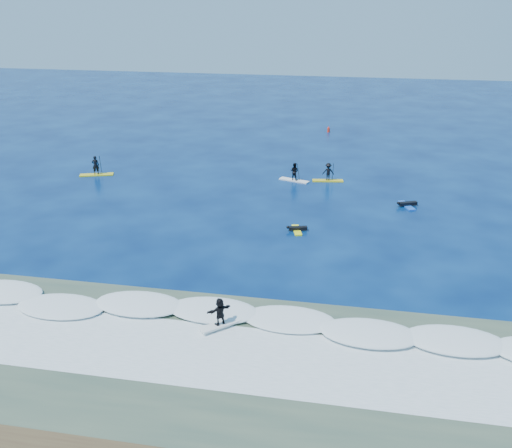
% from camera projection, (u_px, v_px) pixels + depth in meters
% --- Properties ---
extents(ground, '(160.00, 160.00, 0.00)m').
position_uv_depth(ground, '(234.00, 239.00, 38.44)').
color(ground, '#031440').
rests_on(ground, ground).
extents(shallow_water, '(90.00, 13.00, 0.01)m').
position_uv_depth(shallow_water, '(166.00, 363.00, 25.71)').
color(shallow_water, '#364A3D').
rests_on(shallow_water, ground).
extents(breaking_wave, '(40.00, 6.00, 0.30)m').
position_uv_depth(breaking_wave, '(192.00, 316.00, 29.35)').
color(breaking_wave, white).
rests_on(breaking_wave, ground).
extents(whitewater, '(34.00, 5.00, 0.02)m').
position_uv_depth(whitewater, '(173.00, 350.00, 26.62)').
color(whitewater, silver).
rests_on(whitewater, ground).
extents(sup_paddler_left, '(3.06, 1.66, 2.09)m').
position_uv_depth(sup_paddler_left, '(96.00, 168.00, 51.50)').
color(sup_paddler_left, yellow).
rests_on(sup_paddler_left, ground).
extents(sup_paddler_center, '(2.76, 1.52, 1.89)m').
position_uv_depth(sup_paddler_center, '(294.00, 173.00, 49.95)').
color(sup_paddler_center, white).
rests_on(sup_paddler_center, ground).
extents(sup_paddler_right, '(2.77, 1.07, 1.89)m').
position_uv_depth(sup_paddler_right, '(328.00, 173.00, 49.85)').
color(sup_paddler_right, gold).
rests_on(sup_paddler_right, ground).
extents(prone_paddler_near, '(1.46, 1.91, 0.39)m').
position_uv_depth(prone_paddler_near, '(297.00, 229.00, 39.74)').
color(prone_paddler_near, '#F8FF1B').
rests_on(prone_paddler_near, ground).
extents(prone_paddler_far, '(1.61, 2.14, 0.44)m').
position_uv_depth(prone_paddler_far, '(407.00, 204.00, 44.28)').
color(prone_paddler_far, blue).
rests_on(prone_paddler_far, ground).
extents(wave_surfer, '(1.94, 1.87, 1.53)m').
position_uv_depth(wave_surfer, '(220.00, 313.00, 28.01)').
color(wave_surfer, white).
rests_on(wave_surfer, breaking_wave).
extents(marker_buoy, '(0.32, 0.32, 0.76)m').
position_uv_depth(marker_buoy, '(329.00, 129.00, 67.27)').
color(marker_buoy, red).
rests_on(marker_buoy, ground).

